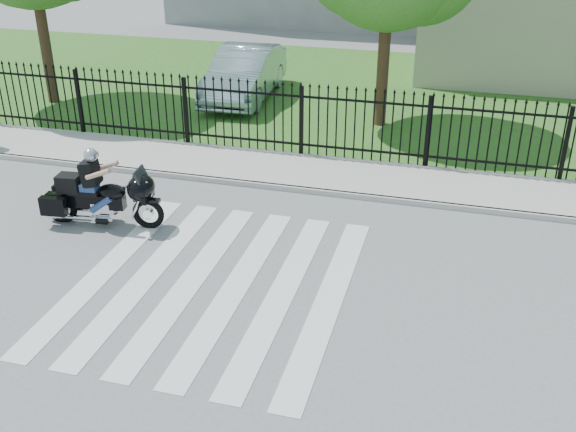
# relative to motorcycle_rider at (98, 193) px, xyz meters

# --- Properties ---
(ground) EXTENTS (120.00, 120.00, 0.00)m
(ground) POSITION_rel_motorcycle_rider_xyz_m (2.93, -1.48, -0.67)
(ground) COLOR slate
(ground) RESTS_ON ground
(crosswalk) EXTENTS (5.00, 5.50, 0.01)m
(crosswalk) POSITION_rel_motorcycle_rider_xyz_m (2.93, -1.48, -0.66)
(crosswalk) COLOR silver
(crosswalk) RESTS_ON ground
(sidewalk) EXTENTS (40.00, 2.00, 0.12)m
(sidewalk) POSITION_rel_motorcycle_rider_xyz_m (2.93, 3.52, -0.61)
(sidewalk) COLOR #ADAAA3
(sidewalk) RESTS_ON ground
(curb) EXTENTS (40.00, 0.12, 0.12)m
(curb) POSITION_rel_motorcycle_rider_xyz_m (2.93, 2.52, -0.61)
(curb) COLOR #ADAAA3
(curb) RESTS_ON ground
(grass_strip) EXTENTS (40.00, 12.00, 0.02)m
(grass_strip) POSITION_rel_motorcycle_rider_xyz_m (2.93, 10.52, -0.66)
(grass_strip) COLOR #295E20
(grass_strip) RESTS_ON ground
(iron_fence) EXTENTS (26.00, 0.04, 1.80)m
(iron_fence) POSITION_rel_motorcycle_rider_xyz_m (2.93, 4.52, 0.23)
(iron_fence) COLOR black
(iron_fence) RESTS_ON ground
(building_low) EXTENTS (10.00, 6.00, 3.50)m
(building_low) POSITION_rel_motorcycle_rider_xyz_m (9.93, 14.52, 1.08)
(building_low) COLOR #B5AA97
(building_low) RESTS_ON ground
(motorcycle_rider) EXTENTS (2.47, 0.94, 1.64)m
(motorcycle_rider) POSITION_rel_motorcycle_rider_xyz_m (0.00, 0.00, 0.00)
(motorcycle_rider) COLOR black
(motorcycle_rider) RESTS_ON ground
(parked_car) EXTENTS (1.90, 4.80, 1.55)m
(parked_car) POSITION_rel_motorcycle_rider_xyz_m (0.00, 8.93, 0.13)
(parked_car) COLOR #8DA5B2
(parked_car) RESTS_ON grass_strip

